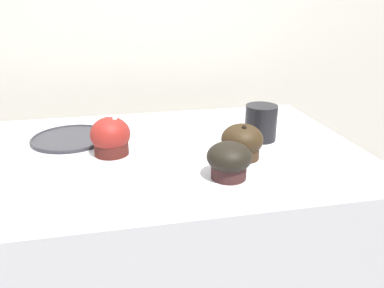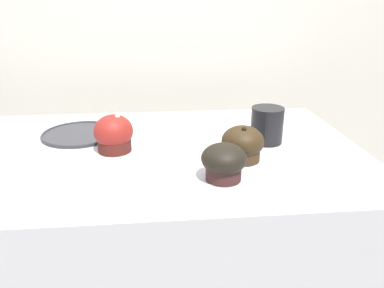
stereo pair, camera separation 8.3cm
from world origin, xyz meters
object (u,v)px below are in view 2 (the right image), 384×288
at_px(serving_plate, 81,134).
at_px(coffee_cup, 268,124).
at_px(muffin_back_right, 244,144).
at_px(muffin_front_center, 115,135).
at_px(muffin_back_left, 225,162).

bearing_deg(serving_plate, coffee_cup, -11.19).
bearing_deg(serving_plate, muffin_back_right, -26.97).
relative_size(muffin_back_right, serving_plate, 0.48).
bearing_deg(coffee_cup, muffin_back_right, -129.16).
relative_size(muffin_front_center, muffin_back_right, 0.98).
xyz_separation_m(muffin_front_center, serving_plate, (-0.11, 0.12, -0.04)).
bearing_deg(muffin_back_right, serving_plate, 153.03).
height_order(muffin_back_left, coffee_cup, coffee_cup).
bearing_deg(muffin_back_left, muffin_back_right, 57.46).
height_order(muffin_back_left, serving_plate, muffin_back_left).
distance_m(muffin_back_left, muffin_back_right, 0.11).
relative_size(muffin_back_left, coffee_cup, 0.77).
bearing_deg(coffee_cup, muffin_back_left, -126.22).
bearing_deg(muffin_front_center, muffin_back_right, -15.17).
xyz_separation_m(muffin_back_left, coffee_cup, (0.15, 0.20, 0.01)).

